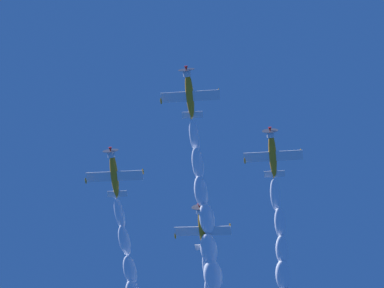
{
  "coord_description": "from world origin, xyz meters",
  "views": [
    {
      "loc": [
        -20.71,
        18.98,
        2.1
      ],
      "look_at": [
        7.28,
        -4.02,
        89.72
      ],
      "focal_mm": 67.47,
      "sensor_mm": 36.0,
      "label": 1
    }
  ],
  "objects_px": {
    "airplane_left_wingman": "(272,153)",
    "airplane_slot_tail": "(202,228)",
    "airplane_right_wingman": "(114,173)",
    "airplane_lead": "(189,93)"
  },
  "relations": [
    {
      "from": "airplane_left_wingman",
      "to": "airplane_slot_tail",
      "type": "distance_m",
      "value": 14.37
    },
    {
      "from": "airplane_left_wingman",
      "to": "airplane_right_wingman",
      "type": "bearing_deg",
      "value": 43.08
    },
    {
      "from": "airplane_left_wingman",
      "to": "airplane_right_wingman",
      "type": "distance_m",
      "value": 21.61
    },
    {
      "from": "airplane_left_wingman",
      "to": "airplane_right_wingman",
      "type": "height_order",
      "value": "airplane_left_wingman"
    },
    {
      "from": "airplane_lead",
      "to": "airplane_right_wingman",
      "type": "distance_m",
      "value": 15.09
    },
    {
      "from": "airplane_lead",
      "to": "airplane_slot_tail",
      "type": "bearing_deg",
      "value": -44.69
    },
    {
      "from": "airplane_slot_tail",
      "to": "airplane_right_wingman",
      "type": "bearing_deg",
      "value": 84.16
    },
    {
      "from": "airplane_left_wingman",
      "to": "airplane_slot_tail",
      "type": "bearing_deg",
      "value": 1.71
    },
    {
      "from": "airplane_right_wingman",
      "to": "airplane_slot_tail",
      "type": "relative_size",
      "value": 1.0
    },
    {
      "from": "airplane_right_wingman",
      "to": "airplane_slot_tail",
      "type": "xyz_separation_m",
      "value": [
        -1.47,
        -14.33,
        -0.89
      ]
    }
  ]
}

